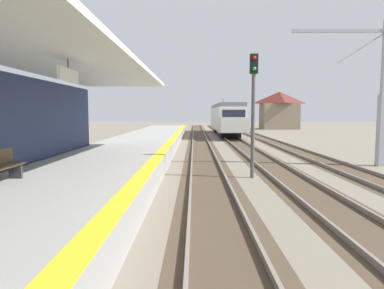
# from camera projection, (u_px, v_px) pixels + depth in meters

# --- Properties ---
(station_platform) EXTENTS (5.00, 80.00, 0.91)m
(station_platform) POSITION_uv_depth(u_px,v_px,m) (86.00, 179.00, 11.88)
(station_platform) COLOR #999993
(station_platform) RESTS_ON ground
(track_pair_nearest_platform) EXTENTS (2.34, 120.00, 0.16)m
(track_pair_nearest_platform) POSITION_uv_depth(u_px,v_px,m) (207.00, 171.00, 15.87)
(track_pair_nearest_platform) COLOR #4C3D2D
(track_pair_nearest_platform) RESTS_ON ground
(track_pair_middle) EXTENTS (2.34, 120.00, 0.16)m
(track_pair_middle) POSITION_uv_depth(u_px,v_px,m) (279.00, 171.00, 15.85)
(track_pair_middle) COLOR #4C3D2D
(track_pair_middle) RESTS_ON ground
(track_pair_far_side) EXTENTS (2.34, 120.00, 0.16)m
(track_pair_far_side) POSITION_uv_depth(u_px,v_px,m) (352.00, 171.00, 15.82)
(track_pair_far_side) COLOR #4C3D2D
(track_pair_far_side) RESTS_ON ground
(approaching_train) EXTENTS (2.93, 19.60, 4.76)m
(approaching_train) POSITION_uv_depth(u_px,v_px,m) (226.00, 118.00, 42.67)
(approaching_train) COLOR silver
(approaching_train) RESTS_ON ground
(rail_signal_post) EXTENTS (0.32, 0.34, 5.20)m
(rail_signal_post) POSITION_uv_depth(u_px,v_px,m) (253.00, 103.00, 14.16)
(rail_signal_post) COLOR #4C4C4C
(rail_signal_post) RESTS_ON ground
(catenary_pylon_far_side) EXTENTS (5.00, 0.40, 7.50)m
(catenary_pylon_far_side) POSITION_uv_depth(u_px,v_px,m) (378.00, 97.00, 17.37)
(catenary_pylon_far_side) COLOR #9EA3A8
(catenary_pylon_far_side) RESTS_ON ground
(platform_bench) EXTENTS (0.45, 1.60, 0.88)m
(platform_bench) POSITION_uv_depth(u_px,v_px,m) (1.00, 165.00, 9.02)
(platform_bench) COLOR brown
(platform_bench) RESTS_ON station_platform
(distant_trackside_house) EXTENTS (6.60, 5.28, 6.40)m
(distant_trackside_house) POSITION_uv_depth(u_px,v_px,m) (279.00, 110.00, 58.23)
(distant_trackside_house) COLOR #7F705B
(distant_trackside_house) RESTS_ON ground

